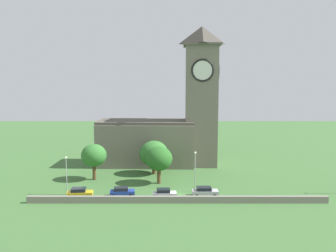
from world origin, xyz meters
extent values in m
plane|color=#3D6633|center=(0.00, 15.00, 0.00)|extent=(200.00, 200.00, 0.00)
cube|color=slate|center=(-7.10, 23.86, 5.17)|extent=(23.75, 11.34, 10.34)
cube|color=#524C43|center=(-7.10, 23.86, 10.69)|extent=(23.72, 10.50, 0.70)
cube|color=slate|center=(6.48, 23.41, 14.46)|extent=(7.80, 7.80, 28.93)
cube|color=#5B554B|center=(6.48, 23.41, 29.18)|extent=(9.05, 9.05, 0.50)
pyramid|color=#403C35|center=(6.48, 23.41, 31.51)|extent=(8.19, 8.19, 4.16)
cylinder|color=white|center=(6.35, 19.57, 23.14)|extent=(4.84, 0.28, 4.84)
torus|color=black|center=(6.35, 19.57, 23.14)|extent=(5.28, 0.61, 5.27)
cylinder|color=white|center=(10.32, 23.28, 23.14)|extent=(0.28, 4.84, 4.84)
torus|color=black|center=(10.32, 23.28, 23.14)|extent=(0.61, 5.28, 5.27)
cube|color=gray|center=(0.00, -4.51, 0.60)|extent=(51.91, 0.70, 1.20)
cube|color=gold|center=(-17.44, -1.82, 0.74)|extent=(4.68, 2.22, 0.83)
cube|color=#1E232B|center=(-17.67, -1.84, 1.48)|extent=(2.67, 1.83, 0.66)
cylinder|color=black|center=(-15.98, -0.77, 0.33)|extent=(0.69, 0.39, 0.66)
cylinder|color=black|center=(-15.83, -2.61, 0.33)|extent=(0.69, 0.39, 0.66)
cylinder|color=black|center=(-19.06, -1.03, 0.33)|extent=(0.69, 0.39, 0.66)
cylinder|color=black|center=(-18.90, -2.87, 0.33)|extent=(0.69, 0.39, 0.66)
cube|color=#233D9E|center=(-9.96, -0.82, 0.67)|extent=(4.63, 2.23, 0.75)
cube|color=#1E232B|center=(-10.18, -0.84, 1.34)|extent=(2.65, 1.82, 0.59)
cylinder|color=black|center=(-8.54, 0.22, 0.30)|extent=(0.63, 0.38, 0.60)
cylinder|color=black|center=(-8.36, -1.56, 0.30)|extent=(0.63, 0.38, 0.60)
cylinder|color=black|center=(-11.56, -0.09, 0.30)|extent=(0.63, 0.38, 0.60)
cylinder|color=black|center=(-11.38, -1.86, 0.30)|extent=(0.63, 0.38, 0.60)
cube|color=silver|center=(-2.24, -2.29, 0.75)|extent=(4.31, 1.92, 0.84)
cube|color=#1E232B|center=(-2.45, -2.30, 1.50)|extent=(2.44, 1.62, 0.66)
cylinder|color=black|center=(-0.85, -1.37, 0.33)|extent=(0.68, 0.34, 0.67)
cylinder|color=black|center=(-0.76, -3.07, 0.33)|extent=(0.68, 0.34, 0.67)
cylinder|color=black|center=(-3.72, -1.52, 0.33)|extent=(0.68, 0.34, 0.67)
cylinder|color=black|center=(-3.63, -3.22, 0.33)|extent=(0.68, 0.34, 0.67)
cube|color=silver|center=(5.15, -0.89, 0.70)|extent=(4.76, 2.04, 0.78)
cube|color=#1E232B|center=(4.92, -0.89, 1.40)|extent=(2.68, 1.76, 0.62)
cylinder|color=black|center=(6.73, 0.12, 0.31)|extent=(0.63, 0.36, 0.62)
cylinder|color=black|center=(6.78, -1.81, 0.31)|extent=(0.63, 0.36, 0.62)
cylinder|color=black|center=(3.53, 0.04, 0.31)|extent=(0.63, 0.36, 0.62)
cylinder|color=black|center=(3.57, -1.89, 0.31)|extent=(0.63, 0.36, 0.62)
cylinder|color=#9EA0A5|center=(-20.25, -0.10, 3.38)|extent=(0.14, 0.14, 6.75)
sphere|color=#F4EFCC|center=(-20.25, -0.10, 6.97)|extent=(0.44, 0.44, 0.44)
cylinder|color=#9EA0A5|center=(3.45, 1.47, 3.66)|extent=(0.14, 0.14, 7.32)
sphere|color=#F4EFCC|center=(3.45, 1.47, 7.54)|extent=(0.44, 0.44, 0.44)
cylinder|color=brown|center=(-3.48, 7.20, 1.55)|extent=(0.77, 0.77, 3.10)
ellipsoid|color=#286023|center=(-3.48, 7.20, 5.16)|extent=(5.49, 5.49, 4.94)
cylinder|color=brown|center=(-17.24, 9.92, 1.63)|extent=(0.74, 0.74, 3.26)
ellipsoid|color=#33702D|center=(-17.24, 9.92, 5.25)|extent=(5.30, 5.30, 4.77)
cylinder|color=brown|center=(-4.77, 14.48, 1.14)|extent=(0.89, 0.89, 2.29)
ellipsoid|color=#33702D|center=(-4.77, 14.48, 4.68)|extent=(6.37, 6.37, 5.73)
camera|label=1|loc=(-1.63, -64.47, 21.36)|focal=38.61mm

